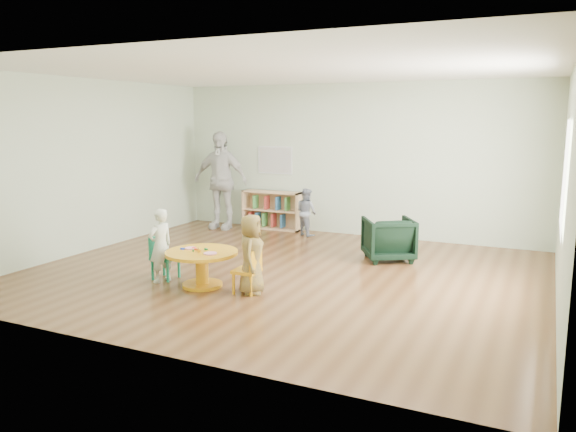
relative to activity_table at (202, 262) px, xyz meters
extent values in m
plane|color=#55331A|center=(0.69, 1.01, -0.32)|extent=(7.00, 7.00, 0.00)
cube|color=white|center=(0.69, 1.01, 2.43)|extent=(7.00, 6.00, 0.10)
cube|color=#B5C8AB|center=(0.69, 4.01, 1.08)|extent=(7.00, 0.10, 2.80)
cube|color=#B5C8AB|center=(0.69, -1.99, 1.08)|extent=(7.00, 0.10, 2.80)
cube|color=#B5C8AB|center=(-2.81, 1.01, 1.08)|extent=(0.10, 6.00, 2.80)
cube|color=#B5C8AB|center=(4.19, 1.01, 1.08)|extent=(0.10, 6.00, 2.80)
cube|color=white|center=(4.17, 1.31, 1.18)|extent=(0.02, 1.60, 1.30)
cylinder|color=orange|center=(0.00, 0.00, -0.11)|extent=(0.17, 0.17, 0.43)
cylinder|color=orange|center=(0.00, 0.00, -0.30)|extent=(0.52, 0.52, 0.04)
cylinder|color=orange|center=(0.00, 0.00, 0.12)|extent=(0.94, 0.94, 0.04)
cylinder|color=pink|center=(-0.21, 0.05, 0.15)|extent=(0.15, 0.15, 0.02)
cylinder|color=pink|center=(0.19, -0.08, 0.15)|extent=(0.17, 0.17, 0.02)
cylinder|color=orange|center=(-0.02, -0.02, 0.17)|extent=(0.10, 0.13, 0.04)
cylinder|color=#116428|center=(-0.06, -0.09, 0.17)|extent=(0.04, 0.05, 0.02)
cylinder|color=#116428|center=(0.02, 0.05, 0.17)|extent=(0.04, 0.05, 0.02)
cube|color=red|center=(-0.16, 0.07, 0.15)|extent=(0.06, 0.06, 0.02)
cube|color=#DB4812|center=(-0.10, 0.04, 0.15)|extent=(0.06, 0.05, 0.02)
cube|color=#1731AF|center=(-0.28, -0.02, 0.15)|extent=(0.06, 0.05, 0.02)
cube|color=#116428|center=(0.01, 0.08, 0.15)|extent=(0.07, 0.07, 0.02)
cube|color=#18845D|center=(-0.65, 0.09, -0.03)|extent=(0.32, 0.32, 0.04)
cube|color=#18845D|center=(-0.78, 0.09, 0.13)|extent=(0.03, 0.32, 0.27)
cylinder|color=#18845D|center=(-0.77, 0.21, -0.19)|extent=(0.04, 0.04, 0.27)
cylinder|color=#18845D|center=(-0.77, -0.04, -0.19)|extent=(0.04, 0.04, 0.27)
cylinder|color=#18845D|center=(-0.52, 0.21, -0.19)|extent=(0.04, 0.04, 0.27)
cylinder|color=#18845D|center=(-0.52, -0.04, -0.19)|extent=(0.04, 0.04, 0.27)
cube|color=orange|center=(0.66, 0.00, -0.04)|extent=(0.31, 0.31, 0.04)
cube|color=orange|center=(0.79, 0.01, 0.11)|extent=(0.04, 0.30, 0.26)
cylinder|color=orange|center=(0.79, -0.11, -0.19)|extent=(0.04, 0.04, 0.26)
cylinder|color=orange|center=(0.78, 0.13, -0.19)|extent=(0.04, 0.04, 0.26)
cylinder|color=orange|center=(0.54, -0.12, -0.19)|extent=(0.04, 0.04, 0.26)
cylinder|color=orange|center=(0.54, 0.12, -0.19)|extent=(0.04, 0.04, 0.26)
cube|color=tan|center=(-1.50, 3.84, 0.05)|extent=(0.03, 0.30, 0.75)
cube|color=tan|center=(-0.33, 3.84, 0.05)|extent=(0.03, 0.30, 0.75)
cube|color=tan|center=(-0.91, 3.84, -0.31)|extent=(1.20, 0.30, 0.03)
cube|color=tan|center=(-0.91, 3.84, 0.41)|extent=(1.20, 0.30, 0.03)
cube|color=tan|center=(-0.91, 3.84, 0.05)|extent=(1.14, 0.28, 0.03)
cube|color=tan|center=(-0.91, 3.98, 0.05)|extent=(1.20, 0.02, 0.75)
cube|color=#B53830|center=(-1.36, 3.82, -0.14)|extent=(0.04, 0.18, 0.26)
cube|color=#2D659D|center=(-1.21, 3.82, -0.14)|extent=(0.04, 0.18, 0.26)
cube|color=#4C9F49|center=(-1.06, 3.82, -0.14)|extent=(0.04, 0.18, 0.26)
cube|color=#B53830|center=(-0.86, 3.82, -0.14)|extent=(0.04, 0.18, 0.26)
cube|color=#2D659D|center=(-0.66, 3.82, -0.14)|extent=(0.04, 0.18, 0.26)
cube|color=#4C9F49|center=(-1.26, 3.82, 0.20)|extent=(0.04, 0.18, 0.26)
cube|color=#B53830|center=(-1.01, 3.82, 0.20)|extent=(0.04, 0.18, 0.26)
cube|color=#2D659D|center=(-0.76, 3.82, 0.20)|extent=(0.04, 0.18, 0.26)
cube|color=#4C9F49|center=(-0.56, 3.82, 0.20)|extent=(0.04, 0.18, 0.26)
cube|color=white|center=(-0.91, 4.00, 1.03)|extent=(0.74, 0.01, 0.54)
cube|color=#FF5235|center=(-0.91, 3.99, 1.03)|extent=(0.70, 0.00, 0.50)
imported|color=black|center=(1.83, 2.38, 0.01)|extent=(0.98, 0.99, 0.66)
imported|color=silver|center=(-0.61, -0.05, 0.17)|extent=(0.32, 0.41, 0.99)
imported|color=gold|center=(0.73, 0.02, 0.18)|extent=(0.45, 0.56, 1.00)
imported|color=#1B2743|center=(-0.04, 3.55, 0.12)|extent=(0.54, 0.50, 0.89)
imported|color=silver|center=(-1.86, 3.47, 0.63)|extent=(1.16, 0.55, 1.92)
camera|label=1|loc=(4.01, -5.92, 1.84)|focal=35.00mm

